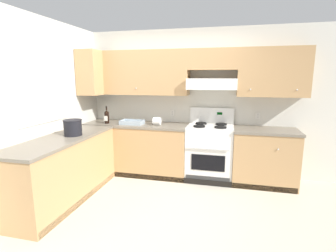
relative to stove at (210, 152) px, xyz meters
The scene contains 10 objects.
ground_plane 1.51m from the stove, 118.63° to the right, with size 7.04×7.04×0.00m, color beige.
wall_back 1.07m from the stove, 135.60° to the left, with size 4.68×0.57×2.55m.
wall_left 2.64m from the stove, 155.72° to the right, with size 0.47×4.00×2.55m.
counter_back_run 0.54m from the stove, behind, with size 3.60×0.65×0.91m.
counter_left_run 2.30m from the stove, 146.85° to the right, with size 0.63×1.91×0.91m.
stove is the anchor object (origin of this frame).
wine_bottle 1.92m from the stove, behind, with size 0.08×0.08×0.31m.
bowl 1.44m from the stove, behind, with size 0.40×0.25×0.07m.
bucket 2.22m from the stove, 149.12° to the right, with size 0.26×0.26×0.23m.
paper_towel_roll 1.04m from the stove, behind, with size 0.13×0.13×0.13m.
Camera 1 is at (0.99, -3.00, 1.73)m, focal length 27.49 mm.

